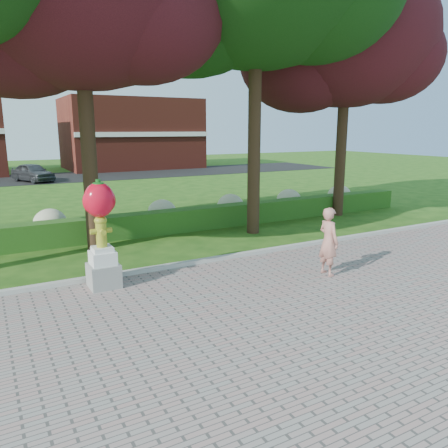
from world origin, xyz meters
name	(u,v)px	position (x,y,z in m)	size (l,w,h in m)	color
ground	(254,303)	(0.00, 0.00, 0.00)	(100.00, 100.00, 0.00)	#204B12
walkway	(414,401)	(0.00, -4.00, 0.02)	(40.00, 14.00, 0.04)	gray
curb	(195,263)	(0.00, 3.00, 0.07)	(40.00, 0.18, 0.15)	#ADADA5
lawn_hedge	(146,224)	(0.00, 7.00, 0.40)	(24.00, 0.70, 0.80)	#1D4915
hydrangea_row	(151,214)	(0.57, 8.00, 0.55)	(20.10, 1.10, 0.99)	beige
street	(55,178)	(0.00, 28.00, 0.01)	(50.00, 8.00, 0.02)	black
building_right	(131,134)	(8.00, 34.00, 3.20)	(12.00, 8.00, 6.40)	maroon
tree_far_right	(344,45)	(8.40, 6.58, 6.97)	(7.88, 6.72, 10.21)	black
hydrant_sculpture	(101,231)	(-2.59, 2.45, 1.37)	(0.74, 0.69, 2.52)	gray
woman	(328,241)	(2.58, 0.60, 0.90)	(0.63, 0.41, 1.73)	tan
parked_car	(33,172)	(-1.70, 26.03, 0.67)	(1.53, 3.81, 1.30)	#393C40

